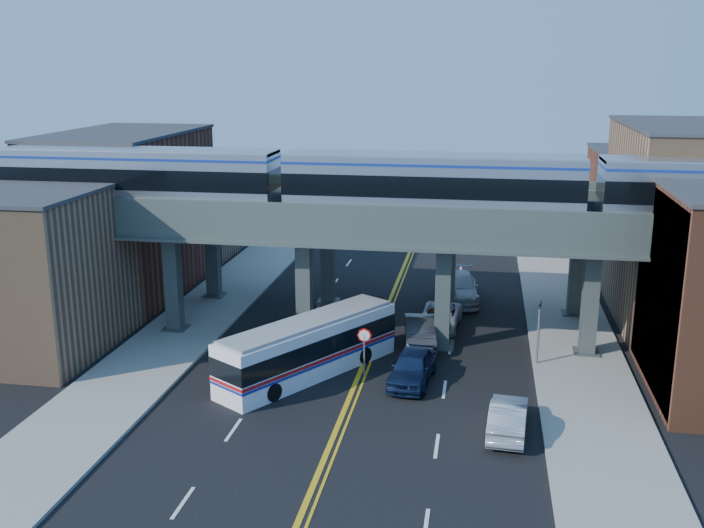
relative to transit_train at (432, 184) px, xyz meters
The scene contains 20 objects.
ground 12.74m from the transit_train, 111.92° to the right, with size 120.00×120.00×0.00m, color black.
sidewalk_west 17.52m from the transit_train, behind, with size 5.00×70.00×0.16m, color gray.
sidewalk_east 12.61m from the transit_train, 13.58° to the left, with size 5.00×70.00×0.16m, color gray.
building_west_a 22.62m from the transit_train, 169.56° to the right, with size 8.00×10.00×9.00m, color #8C6948.
building_west_b 23.47m from the transit_train, 159.78° to the left, with size 8.00×14.00×11.00m, color brown.
building_west_c 30.69m from the transit_train, 135.96° to the left, with size 8.00×10.00×8.00m, color #8C6948.
building_east_b 17.57m from the transit_train, 27.63° to the left, with size 8.00×14.00×12.00m, color #8C6948.
building_east_c 26.42m from the transit_train, 53.96° to the left, with size 8.00×10.00×9.00m, color brown.
mural_panel 12.87m from the transit_train, 19.44° to the right, with size 0.10×9.50×9.50m, color teal.
elevated_viaduct_near 4.33m from the transit_train, behind, with size 52.00×3.60×7.40m.
elevated_viaduct_far 8.23m from the transit_train, 114.70° to the left, with size 52.00×3.60×7.40m.
transit_train is the anchor object (origin of this frame).
stop_sign 9.57m from the transit_train, 120.28° to the right, with size 0.76×0.09×2.63m.
traffic_signal 9.48m from the transit_train, 18.49° to the right, with size 0.15×0.18×4.10m.
transit_bus 11.10m from the transit_train, 138.05° to the right, with size 8.04×10.56×2.83m.
car_lane_a 10.10m from the transit_train, 94.26° to the right, with size 1.96×4.88×1.66m, color #101D3D.
car_lane_b 8.59m from the transit_train, behind, with size 1.69×4.85×1.60m, color #29292B.
car_lane_c 9.25m from the transit_train, 81.87° to the left, with size 2.34×5.09×1.41m, color #BBBBBD.
car_lane_d 12.59m from the transit_train, 81.40° to the left, with size 2.55×6.28×1.82m, color #ADADB2.
car_parked_curb 14.05m from the transit_train, 67.40° to the right, with size 1.58×4.54×1.50m, color #A0A0A4.
Camera 1 is at (6.00, -34.44, 15.89)m, focal length 40.00 mm.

